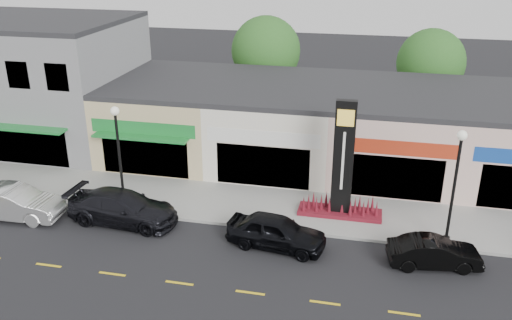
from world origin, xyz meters
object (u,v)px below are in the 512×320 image
object	(u,v)px
lamp_east_near	(456,177)
pylon_sign	(342,176)
car_white_van	(14,203)
car_black_conv	(434,253)
car_dark_sedan	(123,208)
lamp_west_near	(119,148)
car_black_sedan	(276,232)

from	to	relation	value
lamp_east_near	pylon_sign	xyz separation A→B (m)	(-5.00, 1.70, -1.20)
car_white_van	car_black_conv	distance (m)	20.35
pylon_sign	lamp_east_near	bearing A→B (deg)	-18.75
car_dark_sedan	car_black_conv	size ratio (longest dim) A/B	1.41
lamp_east_near	pylon_sign	distance (m)	5.42
car_dark_sedan	car_white_van	bearing A→B (deg)	101.09
lamp_west_near	pylon_sign	world-z (taller)	pylon_sign
lamp_west_near	pylon_sign	xyz separation A→B (m)	(11.00, 1.70, -1.20)
lamp_west_near	car_white_van	world-z (taller)	lamp_west_near
car_white_van	car_dark_sedan	world-z (taller)	car_white_van
lamp_east_near	car_dark_sedan	size ratio (longest dim) A/B	0.99
lamp_west_near	pylon_sign	bearing A→B (deg)	8.77
car_dark_sedan	pylon_sign	bearing A→B (deg)	-71.14
car_black_conv	lamp_west_near	bearing A→B (deg)	74.09
car_black_sedan	car_black_conv	bearing A→B (deg)	-82.73
car_white_van	car_dark_sedan	distance (m)	5.63
car_white_van	lamp_east_near	bearing A→B (deg)	-87.03
lamp_west_near	car_dark_sedan	xyz separation A→B (m)	(0.52, -1.20, -2.67)
lamp_east_near	car_dark_sedan	bearing A→B (deg)	-175.58
car_white_van	car_black_conv	size ratio (longest dim) A/B	1.27
car_white_van	car_black_sedan	size ratio (longest dim) A/B	1.10
pylon_sign	car_black_conv	world-z (taller)	pylon_sign
pylon_sign	car_black_conv	xyz separation A→B (m)	(4.30, -3.59, -1.63)
lamp_west_near	pylon_sign	distance (m)	11.19
car_dark_sedan	car_black_conv	world-z (taller)	car_dark_sedan
lamp_east_near	car_black_conv	bearing A→B (deg)	-110.36
lamp_east_near	car_black_conv	distance (m)	3.47
pylon_sign	car_black_conv	size ratio (longest dim) A/B	1.52
lamp_east_near	car_white_van	world-z (taller)	lamp_east_near
lamp_west_near	lamp_east_near	bearing A→B (deg)	0.00
car_white_van	car_black_sedan	bearing A→B (deg)	-91.75
lamp_east_near	car_dark_sedan	world-z (taller)	lamp_east_near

